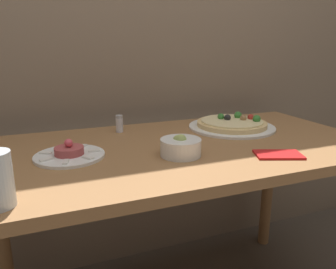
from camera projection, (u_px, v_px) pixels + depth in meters
back_wall at (139, 5)px, 1.51m from camera, size 8.00×0.05×2.60m
dining_table at (180, 170)px, 1.23m from camera, size 1.47×0.74×0.77m
pizza_plate at (232, 124)px, 1.44m from camera, size 0.38×0.38×0.06m
tartare_plate at (69, 154)px, 1.07m from camera, size 0.23×0.23×0.06m
small_bowl at (181, 146)px, 1.08m from camera, size 0.14×0.14×0.07m
napkin at (278, 155)px, 1.08m from camera, size 0.17×0.14×0.01m
salt_shaker at (119, 124)px, 1.37m from camera, size 0.03×0.03×0.07m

